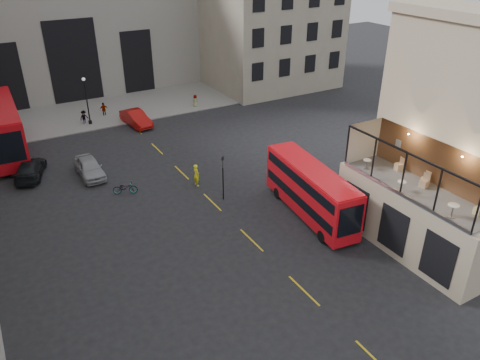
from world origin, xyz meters
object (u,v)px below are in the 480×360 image
pedestrian_b (84,117)px  cyclist (196,175)px  cafe_chair_c (425,180)px  bus_near (311,189)px  pedestrian_c (104,109)px  car_a (90,168)px  traffic_light_far (4,138)px  cafe_chair_b (424,183)px  cafe_table_near (453,209)px  bus_far (3,126)px  bicycle (125,188)px  street_lamp_b (87,104)px  pedestrian_d (195,101)px  car_c (30,169)px  pedestrian_a (0,144)px  cafe_chair_d (399,166)px  cafe_table_mid (401,185)px  car_b (136,118)px  cafe_chair_a (478,210)px  traffic_light_near (223,172)px  cafe_table_far (367,163)px

pedestrian_b → cyclist: bearing=-98.4°
cafe_chair_c → bus_near: bearing=121.8°
pedestrian_c → cafe_chair_c: (11.37, -35.75, 4.05)m
car_a → bus_near: bearing=-49.7°
traffic_light_far → cafe_chair_b: (22.06, -28.04, 2.46)m
car_a → cafe_table_near: size_ratio=6.02×
bus_near → cafe_chair_b: (3.56, -6.75, 2.66)m
bus_far → bicycle: (7.24, -13.50, -2.24)m
street_lamp_b → pedestrian_b: street_lamp_b is taller
pedestrian_d → cafe_chair_b: (0.36, -33.64, 4.11)m
car_c → pedestrian_c: size_ratio=3.12×
car_a → car_c: car_a is taller
street_lamp_b → pedestrian_a: (-9.37, -3.31, -1.50)m
car_c → cafe_chair_d: (21.20, -21.44, 4.14)m
pedestrian_c → pedestrian_d: 10.83m
bus_near → cafe_chair_c: cafe_chair_c is taller
bicycle → street_lamp_b: bearing=17.9°
cafe_table_mid → cafe_chair_c: size_ratio=0.80×
car_a → cafe_chair_d: 25.58m
pedestrian_a → cafe_table_near: size_ratio=2.26×
bus_far → cafe_table_near: (20.32, -33.61, 2.37)m
car_b → cafe_chair_a: bearing=-83.6°
bicycle → pedestrian_d: pedestrian_d is taller
traffic_light_near → cyclist: traffic_light_near is taller
bus_far → cafe_table_near: size_ratio=15.58×
car_b → cafe_chair_d: (9.12, -28.77, 4.05)m
street_lamp_b → cafe_table_far: 32.58m
street_lamp_b → pedestrian_c: 3.33m
bus_near → cyclist: 10.10m
car_a → cafe_chair_c: 27.28m
bus_far → pedestrian_d: bearing=8.7°
pedestrian_c → cafe_chair_c: bearing=109.4°
traffic_light_far → cafe_table_far: (20.76, -24.27, 2.62)m
pedestrian_b → bus_near: bearing=-92.2°
bicycle → car_b: bearing=0.6°
traffic_light_far → cafe_chair_a: size_ratio=4.54×
pedestrian_d → cafe_chair_a: (0.44, -37.45, 4.08)m
pedestrian_a → cafe_table_mid: size_ratio=2.68×
pedestrian_b → street_lamp_b: bearing=-63.2°
street_lamp_b → cyclist: size_ratio=2.74×
bus_far → pedestrian_a: bus_far is taller
cafe_chair_b → cafe_chair_d: (0.45, 2.52, -0.01)m
car_b → pedestrian_c: 5.24m
car_c → pedestrian_b: pedestrian_b is taller
street_lamp_b → car_b: bearing=-32.0°
cafe_table_near → cafe_chair_d: cafe_chair_d is taller
car_c → cafe_table_mid: bearing=147.6°
pedestrian_a → cafe_chair_a: size_ratio=2.14×
pedestrian_b → cafe_chair_a: size_ratio=1.91×
car_a → bicycle: (1.68, -4.61, -0.30)m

